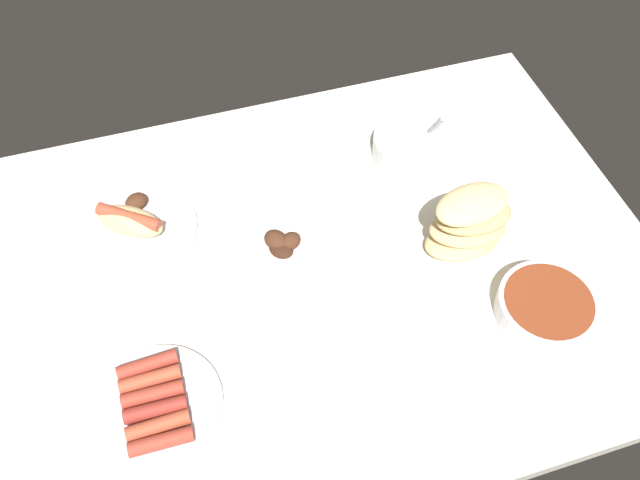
{
  "coord_description": "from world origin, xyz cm",
  "views": [
    {
      "loc": [
        -21.37,
        -65.34,
        99.82
      ],
      "look_at": [
        -0.21,
        3.4,
        3.0
      ],
      "focal_mm": 37.37,
      "sensor_mm": 36.0,
      "label": 1
    }
  ],
  "objects_px": {
    "bread_stack": "(468,223)",
    "plate_hotdog_assembled": "(132,225)",
    "bowl_chili": "(546,307)",
    "plate_sausages": "(155,404)",
    "bowl_coleslaw": "(410,145)",
    "plate_grilled_meat": "(282,248)"
  },
  "relations": [
    {
      "from": "bread_stack",
      "to": "plate_hotdog_assembled",
      "type": "height_order",
      "value": "bread_stack"
    },
    {
      "from": "bowl_chili",
      "to": "plate_hotdog_assembled",
      "type": "bearing_deg",
      "value": 148.98
    },
    {
      "from": "plate_sausages",
      "to": "plate_hotdog_assembled",
      "type": "height_order",
      "value": "plate_hotdog_assembled"
    },
    {
      "from": "bowl_chili",
      "to": "bowl_coleslaw",
      "type": "bearing_deg",
      "value": 100.79
    },
    {
      "from": "bowl_coleslaw",
      "to": "bread_stack",
      "type": "bearing_deg",
      "value": -88.46
    },
    {
      "from": "bread_stack",
      "to": "plate_hotdog_assembled",
      "type": "xyz_separation_m",
      "value": [
        -0.58,
        0.22,
        -0.05
      ]
    },
    {
      "from": "plate_sausages",
      "to": "bowl_chili",
      "type": "xyz_separation_m",
      "value": [
        0.66,
        -0.03,
        0.01
      ]
    },
    {
      "from": "bread_stack",
      "to": "plate_hotdog_assembled",
      "type": "bearing_deg",
      "value": 159.35
    },
    {
      "from": "bread_stack",
      "to": "plate_grilled_meat",
      "type": "bearing_deg",
      "value": 164.62
    },
    {
      "from": "plate_sausages",
      "to": "plate_hotdog_assembled",
      "type": "xyz_separation_m",
      "value": [
        0.01,
        0.36,
        0.01
      ]
    },
    {
      "from": "bowl_coleslaw",
      "to": "plate_hotdog_assembled",
      "type": "xyz_separation_m",
      "value": [
        -0.57,
        -0.03,
        -0.01
      ]
    },
    {
      "from": "bread_stack",
      "to": "plate_sausages",
      "type": "height_order",
      "value": "bread_stack"
    },
    {
      "from": "bowl_coleslaw",
      "to": "plate_sausages",
      "type": "bearing_deg",
      "value": -146.02
    },
    {
      "from": "bowl_coleslaw",
      "to": "plate_sausages",
      "type": "height_order",
      "value": "bowl_coleslaw"
    },
    {
      "from": "bowl_coleslaw",
      "to": "plate_sausages",
      "type": "distance_m",
      "value": 0.7
    },
    {
      "from": "plate_hotdog_assembled",
      "to": "bowl_coleslaw",
      "type": "bearing_deg",
      "value": 2.98
    },
    {
      "from": "plate_hotdog_assembled",
      "to": "bowl_chili",
      "type": "xyz_separation_m",
      "value": [
        0.65,
        -0.39,
        0.01
      ]
    },
    {
      "from": "plate_sausages",
      "to": "plate_hotdog_assembled",
      "type": "distance_m",
      "value": 0.36
    },
    {
      "from": "plate_grilled_meat",
      "to": "bread_stack",
      "type": "bearing_deg",
      "value": -15.38
    },
    {
      "from": "bowl_coleslaw",
      "to": "bowl_chili",
      "type": "bearing_deg",
      "value": -79.21
    },
    {
      "from": "plate_grilled_meat",
      "to": "plate_sausages",
      "type": "bearing_deg",
      "value": -138.87
    },
    {
      "from": "plate_hotdog_assembled",
      "to": "plate_grilled_meat",
      "type": "bearing_deg",
      "value": -26.79
    }
  ]
}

